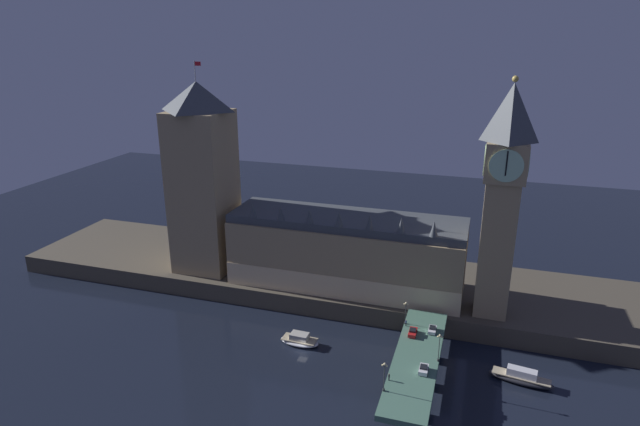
# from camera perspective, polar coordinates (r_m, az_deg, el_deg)

# --- Properties ---
(ground_plane) EXTENTS (400.00, 400.00, 0.00)m
(ground_plane) POSITION_cam_1_polar(r_m,az_deg,el_deg) (147.22, -1.88, -14.52)
(ground_plane) COLOR black
(embankment) EXTENTS (220.00, 42.00, 5.86)m
(embankment) POSITION_cam_1_polar(r_m,az_deg,el_deg) (178.28, 2.28, -7.16)
(embankment) COLOR #4C4438
(embankment) RESTS_ON ground_plane
(parliament_hall) EXTENTS (71.04, 21.85, 26.72)m
(parliament_hall) POSITION_cam_1_polar(r_m,az_deg,el_deg) (164.83, 2.84, -4.05)
(parliament_hall) COLOR tan
(parliament_hall) RESTS_ON embankment
(clock_tower) EXTENTS (10.82, 10.93, 64.86)m
(clock_tower) POSITION_cam_1_polar(r_m,az_deg,el_deg) (147.64, 18.85, 1.77)
(clock_tower) COLOR tan
(clock_tower) RESTS_ON embankment
(victoria_tower) EXTENTS (18.07, 18.07, 66.89)m
(victoria_tower) POSITION_cam_1_polar(r_m,az_deg,el_deg) (175.20, -12.40, 3.64)
(victoria_tower) COLOR tan
(victoria_tower) RESTS_ON embankment
(bridge) EXTENTS (10.53, 46.00, 7.44)m
(bridge) POSITION_cam_1_polar(r_m,az_deg,el_deg) (134.68, 10.19, -15.73)
(bridge) COLOR #4C7560
(bridge) RESTS_ON ground_plane
(car_northbound_lead) EXTENTS (2.05, 4.28, 1.54)m
(car_northbound_lead) POSITION_cam_1_polar(r_m,az_deg,el_deg) (141.50, 9.86, -12.41)
(car_northbound_lead) COLOR red
(car_northbound_lead) RESTS_ON bridge
(car_southbound_lead) EXTENTS (2.08, 3.85, 1.57)m
(car_southbound_lead) POSITION_cam_1_polar(r_m,az_deg,el_deg) (128.37, 11.00, -16.04)
(car_southbound_lead) COLOR white
(car_southbound_lead) RESTS_ON bridge
(car_southbound_trail) EXTENTS (2.02, 3.86, 1.44)m
(car_southbound_trail) POSITION_cam_1_polar(r_m,az_deg,el_deg) (143.67, 11.90, -12.06)
(car_southbound_trail) COLOR white
(car_southbound_trail) RESTS_ON bridge
(pedestrian_near_rail) EXTENTS (0.38, 0.38, 1.73)m
(pedestrian_near_rail) POSITION_cam_1_polar(r_m,az_deg,el_deg) (124.57, 7.37, -16.93)
(pedestrian_near_rail) COLOR black
(pedestrian_near_rail) RESTS_ON bridge
(pedestrian_far_rail) EXTENTS (0.38, 0.38, 1.82)m
(pedestrian_far_rail) POSITION_cam_1_polar(r_m,az_deg,el_deg) (144.86, 9.16, -11.47)
(pedestrian_far_rail) COLOR black
(pedestrian_far_rail) RESTS_ON bridge
(street_lamp_near) EXTENTS (1.34, 0.60, 7.01)m
(street_lamp_near) POSITION_cam_1_polar(r_m,az_deg,el_deg) (119.40, 6.88, -16.63)
(street_lamp_near) COLOR #2D3333
(street_lamp_near) RESTS_ON bridge
(street_lamp_mid) EXTENTS (1.34, 0.60, 7.14)m
(street_lamp_mid) POSITION_cam_1_polar(r_m,az_deg,el_deg) (130.68, 12.61, -13.53)
(street_lamp_mid) COLOR #2D3333
(street_lamp_mid) RESTS_ON bridge
(street_lamp_far) EXTENTS (1.34, 0.60, 6.36)m
(street_lamp_far) POSITION_cam_1_polar(r_m,az_deg,el_deg) (144.40, 9.13, -10.20)
(street_lamp_far) COLOR #2D3333
(street_lamp_far) RESTS_ON bridge
(boat_upstream) EXTENTS (10.96, 5.33, 3.22)m
(boat_upstream) POSITION_cam_1_polar(r_m,az_deg,el_deg) (149.55, -2.19, -13.41)
(boat_upstream) COLOR white
(boat_upstream) RESTS_ON ground_plane
(boat_downstream) EXTENTS (15.67, 6.05, 3.81)m
(boat_downstream) POSITION_cam_1_polar(r_m,az_deg,el_deg) (143.71, 20.67, -16.13)
(boat_downstream) COLOR #28282D
(boat_downstream) RESTS_ON ground_plane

